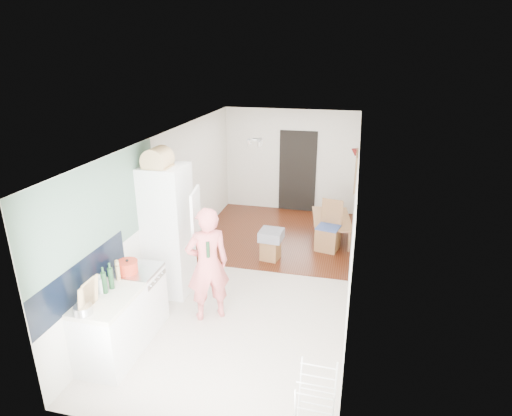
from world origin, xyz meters
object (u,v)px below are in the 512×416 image
at_px(dining_chair, 328,227).
at_px(drying_rack, 316,403).
at_px(dining_table, 332,230).
at_px(person, 207,255).
at_px(stool, 271,249).

relative_size(dining_chair, drying_rack, 1.34).
height_order(dining_table, drying_rack, drying_rack).
bearing_deg(person, drying_rack, 102.75).
bearing_deg(drying_rack, dining_chair, 94.30).
relative_size(dining_chair, stool, 2.37).
bearing_deg(stool, dining_table, 48.70).
height_order(dining_table, dining_chair, dining_chair).
relative_size(dining_table, dining_chair, 1.15).
distance_m(person, stool, 2.27).
xyz_separation_m(dining_table, stool, (-1.08, -1.23, 0.01)).
bearing_deg(dining_chair, stool, -134.26).
distance_m(person, dining_table, 3.74).
height_order(person, dining_table, person).
relative_size(person, stool, 4.84).
xyz_separation_m(dining_chair, drying_rack, (0.22, -4.45, -0.13)).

